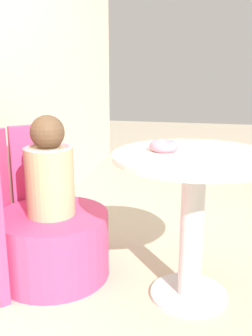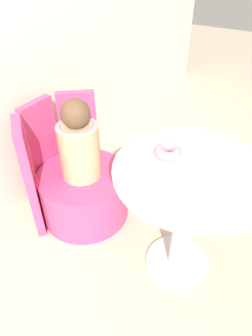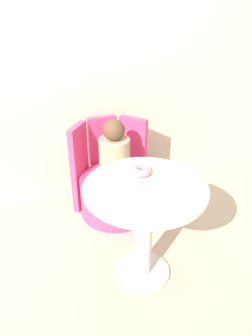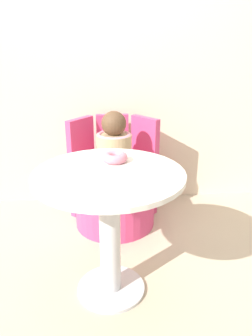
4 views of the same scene
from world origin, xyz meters
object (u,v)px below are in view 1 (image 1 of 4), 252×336
(child_figure, at_px, (49,171))
(tub_chair, at_px, (53,244))
(donut, at_px, (164,146))
(round_table, at_px, (193,196))

(child_figure, bearing_deg, tub_chair, -104.04)
(tub_chair, distance_m, donut, 0.80)
(round_table, distance_m, child_figure, 0.72)
(tub_chair, bearing_deg, child_figure, 75.96)
(round_table, height_order, child_figure, child_figure)
(donut, bearing_deg, tub_chair, 88.06)
(child_figure, distance_m, donut, 0.59)
(donut, bearing_deg, child_figure, 88.06)
(round_table, xyz_separation_m, tub_chair, (0.06, 0.72, -0.34))
(donut, bearing_deg, round_table, -104.21)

